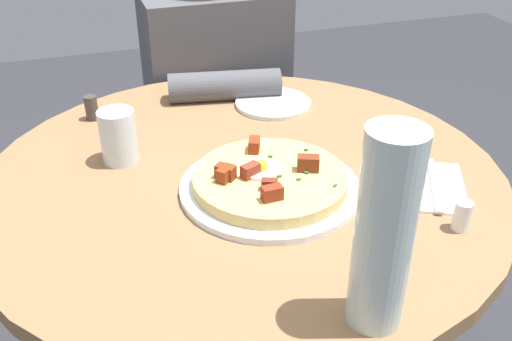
# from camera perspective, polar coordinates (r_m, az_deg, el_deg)

# --- Properties ---
(dining_table) EXTENTS (0.96, 0.96, 0.75)m
(dining_table) POSITION_cam_1_polar(r_m,az_deg,el_deg) (1.17, -1.20, -7.51)
(dining_table) COLOR olive
(dining_table) RESTS_ON ground_plane
(person_seated) EXTENTS (0.38, 0.47, 1.14)m
(person_seated) POSITION_cam_1_polar(r_m,az_deg,el_deg) (1.73, -3.74, 3.29)
(person_seated) COLOR #2D2D33
(person_seated) RESTS_ON ground_plane
(pizza_plate) EXTENTS (0.32, 0.32, 0.01)m
(pizza_plate) POSITION_cam_1_polar(r_m,az_deg,el_deg) (1.01, 1.38, -1.70)
(pizza_plate) COLOR white
(pizza_plate) RESTS_ON dining_table
(breakfast_pizza) EXTENTS (0.27, 0.27, 0.05)m
(breakfast_pizza) POSITION_cam_1_polar(r_m,az_deg,el_deg) (1.00, 1.31, -0.79)
(breakfast_pizza) COLOR #D5B569
(breakfast_pizza) RESTS_ON pizza_plate
(bread_plate) EXTENTS (0.17, 0.17, 0.01)m
(bread_plate) POSITION_cam_1_polar(r_m,az_deg,el_deg) (1.33, 1.69, 6.64)
(bread_plate) COLOR silver
(bread_plate) RESTS_ON dining_table
(napkin) EXTENTS (0.20, 0.22, 0.00)m
(napkin) POSITION_cam_1_polar(r_m,az_deg,el_deg) (1.07, 16.16, -1.42)
(napkin) COLOR white
(napkin) RESTS_ON dining_table
(fork) EXTENTS (0.10, 0.16, 0.00)m
(fork) POSITION_cam_1_polar(r_m,az_deg,el_deg) (1.06, 15.24, -1.13)
(fork) COLOR silver
(fork) RESTS_ON napkin
(knife) EXTENTS (0.10, 0.16, 0.00)m
(knife) POSITION_cam_1_polar(r_m,az_deg,el_deg) (1.07, 17.15, -1.30)
(knife) COLOR silver
(knife) RESTS_ON napkin
(water_glass) EXTENTS (0.07, 0.07, 0.10)m
(water_glass) POSITION_cam_1_polar(r_m,az_deg,el_deg) (1.11, -13.41, 3.29)
(water_glass) COLOR silver
(water_glass) RESTS_ON dining_table
(water_bottle) EXTENTS (0.07, 0.07, 0.27)m
(water_bottle) POSITION_cam_1_polar(r_m,az_deg,el_deg) (0.70, 12.51, -6.01)
(water_bottle) COLOR silver
(water_bottle) RESTS_ON dining_table
(salt_shaker) EXTENTS (0.03, 0.03, 0.05)m
(salt_shaker) POSITION_cam_1_polar(r_m,az_deg,el_deg) (0.96, 19.62, -4.22)
(salt_shaker) COLOR white
(salt_shaker) RESTS_ON dining_table
(pepper_shaker) EXTENTS (0.03, 0.03, 0.05)m
(pepper_shaker) POSITION_cam_1_polar(r_m,az_deg,el_deg) (1.30, -15.89, 5.96)
(pepper_shaker) COLOR #3F3833
(pepper_shaker) RESTS_ON dining_table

